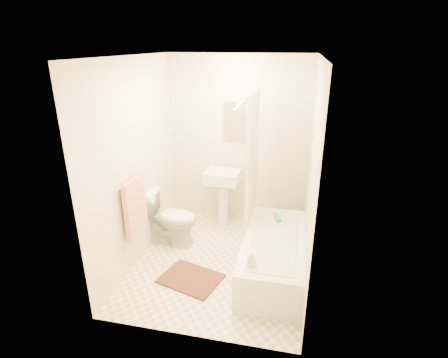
% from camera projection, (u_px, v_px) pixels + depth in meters
% --- Properties ---
extents(floor, '(2.40, 2.40, 0.00)m').
position_uv_depth(floor, '(220.00, 261.00, 4.32)').
color(floor, beige).
rests_on(floor, ground).
extents(ceiling, '(2.40, 2.40, 0.00)m').
position_uv_depth(ceiling, '(219.00, 56.00, 3.44)').
color(ceiling, white).
rests_on(ceiling, ground).
extents(wall_back, '(2.00, 0.02, 2.40)m').
position_uv_depth(wall_back, '(238.00, 142.00, 4.97)').
color(wall_back, beige).
rests_on(wall_back, ground).
extents(wall_left, '(0.02, 2.40, 2.40)m').
position_uv_depth(wall_left, '(136.00, 164.00, 4.08)').
color(wall_left, beige).
rests_on(wall_left, ground).
extents(wall_right, '(0.02, 2.40, 2.40)m').
position_uv_depth(wall_right, '(311.00, 177.00, 3.68)').
color(wall_right, beige).
rests_on(wall_right, ground).
extents(mirror, '(0.40, 0.03, 0.55)m').
position_uv_depth(mirror, '(238.00, 122.00, 4.84)').
color(mirror, white).
rests_on(mirror, wall_back).
extents(curtain_rod, '(0.03, 1.70, 0.03)m').
position_uv_depth(curtain_rod, '(249.00, 97.00, 3.62)').
color(curtain_rod, silver).
rests_on(curtain_rod, wall_back).
extents(shower_curtain, '(0.04, 0.80, 1.55)m').
position_uv_depth(shower_curtain, '(252.00, 157.00, 4.27)').
color(shower_curtain, silver).
rests_on(shower_curtain, curtain_rod).
extents(towel_bar, '(0.02, 0.60, 0.02)m').
position_uv_depth(towel_bar, '(130.00, 180.00, 3.88)').
color(towel_bar, silver).
rests_on(towel_bar, wall_left).
extents(towel, '(0.06, 0.45, 0.66)m').
position_uv_depth(towel, '(135.00, 206.00, 3.99)').
color(towel, '#CC7266').
rests_on(towel, towel_bar).
extents(toilet_paper, '(0.11, 0.12, 0.12)m').
position_uv_depth(toilet_paper, '(149.00, 199.00, 4.36)').
color(toilet_paper, white).
rests_on(toilet_paper, wall_left).
extents(toilet, '(0.75, 0.44, 0.72)m').
position_uv_depth(toilet, '(170.00, 218.00, 4.62)').
color(toilet, white).
rests_on(toilet, floor).
extents(sink, '(0.49, 0.40, 0.92)m').
position_uv_depth(sink, '(223.00, 196.00, 5.05)').
color(sink, white).
rests_on(sink, floor).
extents(bathtub, '(0.69, 1.57, 0.44)m').
position_uv_depth(bathtub, '(274.00, 255.00, 4.06)').
color(bathtub, white).
rests_on(bathtub, floor).
extents(bath_mat, '(0.77, 0.66, 0.02)m').
position_uv_depth(bath_mat, '(191.00, 278.00, 3.99)').
color(bath_mat, '#532A20').
rests_on(bath_mat, floor).
extents(soap_bottle, '(0.08, 0.08, 0.17)m').
position_uv_depth(soap_bottle, '(251.00, 258.00, 3.47)').
color(soap_bottle, white).
rests_on(soap_bottle, bathtub).
extents(scrub_brush, '(0.12, 0.21, 0.04)m').
position_uv_depth(scrub_brush, '(277.00, 218.00, 4.40)').
color(scrub_brush, green).
rests_on(scrub_brush, bathtub).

